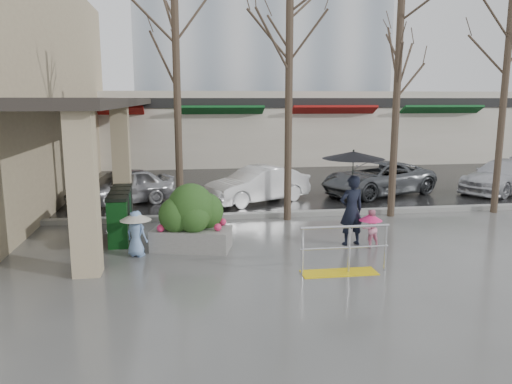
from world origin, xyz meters
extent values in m
plane|color=#51514F|center=(0.00, 0.00, 0.00)|extent=(120.00, 120.00, 0.00)
cube|color=black|center=(0.00, 22.00, 0.01)|extent=(120.00, 36.00, 0.01)
cube|color=gray|center=(0.00, 4.00, 0.07)|extent=(120.00, 0.30, 0.15)
cube|color=#2D2823|center=(-4.80, 8.00, 3.62)|extent=(2.80, 18.00, 0.25)
cube|color=tan|center=(-3.90, -0.50, 1.75)|extent=(0.55, 0.55, 3.50)
cube|color=tan|center=(-3.90, 6.00, 1.75)|extent=(0.55, 0.55, 3.50)
cube|color=beige|center=(2.00, 18.00, 2.00)|extent=(34.00, 6.00, 4.00)
cube|color=maroon|center=(-6.00, 15.10, 2.85)|extent=(4.50, 1.68, 0.87)
cube|color=#0F4C1E|center=(0.00, 15.10, 2.85)|extent=(4.50, 1.68, 0.87)
cube|color=maroon|center=(6.00, 15.10, 2.85)|extent=(4.50, 1.68, 0.87)
cube|color=#0F4C1E|center=(12.00, 15.10, 2.85)|extent=(4.50, 1.68, 0.87)
cube|color=black|center=(2.00, 15.10, 3.40)|extent=(34.00, 0.35, 0.50)
cube|color=yellow|center=(1.30, -1.20, 0.01)|extent=(1.60, 0.50, 0.02)
cylinder|color=silver|center=(0.50, -1.20, 0.50)|extent=(0.05, 0.05, 1.00)
cylinder|color=silver|center=(1.50, -1.20, 0.50)|extent=(0.05, 0.05, 1.00)
cylinder|color=silver|center=(2.30, -1.20, 0.50)|extent=(0.05, 0.05, 1.00)
cylinder|color=silver|center=(1.40, -1.20, 1.00)|extent=(1.90, 0.06, 0.06)
cylinder|color=silver|center=(1.40, -1.20, 0.55)|extent=(1.90, 0.04, 0.04)
cylinder|color=#382B21|center=(-2.00, 3.60, 3.40)|extent=(0.22, 0.22, 6.80)
cylinder|color=#382B21|center=(1.20, 3.60, 3.50)|extent=(0.22, 0.22, 7.00)
cylinder|color=#382B21|center=(4.50, 3.60, 3.25)|extent=(0.22, 0.22, 6.50)
cylinder|color=#382B21|center=(8.00, 3.60, 3.60)|extent=(0.22, 0.22, 7.20)
imported|color=black|center=(2.22, 0.78, 0.88)|extent=(0.71, 0.53, 1.76)
cylinder|color=black|center=(2.22, 0.78, 1.79)|extent=(0.02, 0.02, 1.12)
cone|color=black|center=(2.22, 0.78, 2.26)|extent=(1.53, 1.53, 0.18)
sphere|color=black|center=(2.22, 0.78, 2.37)|extent=(0.05, 0.05, 0.05)
imported|color=pink|center=(2.62, 0.51, 0.47)|extent=(0.52, 0.44, 0.95)
cylinder|color=black|center=(2.62, 0.51, 0.65)|extent=(0.02, 0.02, 0.41)
cone|color=#FF2877|center=(2.62, 0.51, 0.76)|extent=(0.57, 0.57, 0.18)
sphere|color=black|center=(2.62, 0.51, 0.87)|extent=(0.05, 0.05, 0.05)
imported|color=#7AA1DA|center=(-3.00, 0.60, 0.54)|extent=(0.63, 0.57, 1.08)
cylinder|color=black|center=(-3.00, 0.60, 0.79)|extent=(0.02, 0.02, 0.50)
cone|color=beige|center=(-3.00, 0.60, 0.95)|extent=(0.73, 0.73, 0.18)
sphere|color=black|center=(-3.00, 0.60, 1.06)|extent=(0.05, 0.05, 0.05)
cube|color=slate|center=(-1.73, 0.96, 0.26)|extent=(2.03, 1.37, 0.52)
ellipsoid|color=#1B3912|center=(-1.73, 0.96, 1.03)|extent=(1.13, 1.02, 1.19)
sphere|color=#1B3912|center=(-2.09, 0.86, 0.88)|extent=(0.82, 0.82, 0.82)
sphere|color=#1B3912|center=(-1.37, 1.12, 0.90)|extent=(0.86, 0.86, 0.86)
cube|color=#0D3D14|center=(-3.51, 1.42, 0.58)|extent=(0.49, 0.49, 1.16)
cube|color=black|center=(-3.51, 1.42, 1.22)|extent=(0.52, 0.52, 0.08)
cube|color=black|center=(-3.53, 2.00, 0.58)|extent=(0.49, 0.49, 1.16)
cube|color=black|center=(-3.53, 2.00, 1.22)|extent=(0.52, 0.52, 0.08)
cube|color=#0D391C|center=(-3.55, 2.58, 0.58)|extent=(0.49, 0.49, 1.16)
cube|color=black|center=(-3.55, 2.58, 1.22)|extent=(0.52, 0.52, 0.08)
cube|color=black|center=(-3.57, 3.17, 0.58)|extent=(0.49, 0.49, 1.16)
cube|color=black|center=(-3.57, 3.17, 1.22)|extent=(0.52, 0.52, 0.08)
imported|color=#A2A3A7|center=(-4.05, 6.57, 0.63)|extent=(3.98, 2.92, 1.26)
imported|color=white|center=(0.68, 6.27, 0.63)|extent=(4.01, 2.94, 1.26)
imported|color=#53565A|center=(5.43, 7.03, 0.63)|extent=(4.98, 3.59, 1.26)
imported|color=silver|center=(10.50, 6.84, 0.63)|extent=(4.66, 3.63, 1.26)
camera|label=1|loc=(-1.88, -10.82, 3.60)|focal=35.00mm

